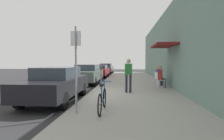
{
  "coord_description": "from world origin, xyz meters",
  "views": [
    {
      "loc": [
        1.93,
        -8.88,
        1.69
      ],
      "look_at": [
        0.49,
        7.86,
        0.89
      ],
      "focal_mm": 29.19,
      "sensor_mm": 36.0,
      "label": 1
    }
  ],
  "objects_px": {
    "parked_car_2": "(99,71)",
    "cafe_chair_1": "(158,78)",
    "parked_car_3": "(106,68)",
    "seated_patron_1": "(159,75)",
    "parked_car_0": "(57,83)",
    "street_sign": "(76,63)",
    "parked_car_1": "(87,74)",
    "bicycle_0": "(102,100)",
    "pedestrian_standing": "(128,73)",
    "parking_meter": "(101,76)",
    "cafe_chair_0": "(160,79)",
    "seated_patron_0": "(161,76)"
  },
  "relations": [
    {
      "from": "parked_car_0",
      "to": "seated_patron_0",
      "type": "bearing_deg",
      "value": 35.01
    },
    {
      "from": "pedestrian_standing",
      "to": "seated_patron_1",
      "type": "bearing_deg",
      "value": 54.03
    },
    {
      "from": "parked_car_0",
      "to": "cafe_chair_0",
      "type": "distance_m",
      "value": 6.1
    },
    {
      "from": "parked_car_2",
      "to": "cafe_chair_1",
      "type": "xyz_separation_m",
      "value": [
        4.97,
        -7.36,
        -0.06
      ]
    },
    {
      "from": "parked_car_1",
      "to": "parking_meter",
      "type": "xyz_separation_m",
      "value": [
        1.55,
        -3.44,
        0.13
      ]
    },
    {
      "from": "parked_car_2",
      "to": "seated_patron_0",
      "type": "bearing_deg",
      "value": -58.41
    },
    {
      "from": "bicycle_0",
      "to": "pedestrian_standing",
      "type": "distance_m",
      "value": 3.71
    },
    {
      "from": "street_sign",
      "to": "seated_patron_1",
      "type": "relative_size",
      "value": 2.02
    },
    {
      "from": "parked_car_3",
      "to": "bicycle_0",
      "type": "relative_size",
      "value": 2.57
    },
    {
      "from": "parked_car_1",
      "to": "bicycle_0",
      "type": "relative_size",
      "value": 2.57
    },
    {
      "from": "cafe_chair_1",
      "to": "seated_patron_1",
      "type": "bearing_deg",
      "value": 14.8
    },
    {
      "from": "parked_car_0",
      "to": "street_sign",
      "type": "height_order",
      "value": "street_sign"
    },
    {
      "from": "cafe_chair_0",
      "to": "seated_patron_0",
      "type": "bearing_deg",
      "value": -15.2
    },
    {
      "from": "parking_meter",
      "to": "seated_patron_0",
      "type": "bearing_deg",
      "value": 16.03
    },
    {
      "from": "parked_car_0",
      "to": "pedestrian_standing",
      "type": "distance_m",
      "value": 3.5
    },
    {
      "from": "parked_car_1",
      "to": "cafe_chair_1",
      "type": "distance_m",
      "value": 5.23
    },
    {
      "from": "parked_car_3",
      "to": "cafe_chair_0",
      "type": "xyz_separation_m",
      "value": [
        4.97,
        -14.26,
        -0.11
      ]
    },
    {
      "from": "bicycle_0",
      "to": "pedestrian_standing",
      "type": "xyz_separation_m",
      "value": [
        0.83,
        3.56,
        0.64
      ]
    },
    {
      "from": "parked_car_1",
      "to": "street_sign",
      "type": "height_order",
      "value": "street_sign"
    },
    {
      "from": "parking_meter",
      "to": "parked_car_2",
      "type": "bearing_deg",
      "value": 99.59
    },
    {
      "from": "parked_car_1",
      "to": "cafe_chair_1",
      "type": "xyz_separation_m",
      "value": [
        4.97,
        -1.63,
        -0.13
      ]
    },
    {
      "from": "bicycle_0",
      "to": "parked_car_2",
      "type": "bearing_deg",
      "value": 99.36
    },
    {
      "from": "cafe_chair_1",
      "to": "pedestrian_standing",
      "type": "xyz_separation_m",
      "value": [
        -1.9,
        -2.68,
        0.5
      ]
    },
    {
      "from": "seated_patron_0",
      "to": "cafe_chair_1",
      "type": "distance_m",
      "value": 0.84
    },
    {
      "from": "seated_patron_1",
      "to": "parking_meter",
      "type": "bearing_deg",
      "value": -152.28
    },
    {
      "from": "parked_car_1",
      "to": "parking_meter",
      "type": "height_order",
      "value": "parked_car_1"
    },
    {
      "from": "parked_car_0",
      "to": "parked_car_2",
      "type": "relative_size",
      "value": 1.0
    },
    {
      "from": "parked_car_0",
      "to": "parked_car_3",
      "type": "distance_m",
      "value": 17.8
    },
    {
      "from": "parked_car_3",
      "to": "seated_patron_0",
      "type": "height_order",
      "value": "seated_patron_0"
    },
    {
      "from": "street_sign",
      "to": "cafe_chair_0",
      "type": "height_order",
      "value": "street_sign"
    },
    {
      "from": "parked_car_3",
      "to": "parked_car_2",
      "type": "bearing_deg",
      "value": -90.0
    },
    {
      "from": "street_sign",
      "to": "bicycle_0",
      "type": "bearing_deg",
      "value": 22.13
    },
    {
      "from": "street_sign",
      "to": "seated_patron_1",
      "type": "bearing_deg",
      "value": 61.74
    },
    {
      "from": "parked_car_2",
      "to": "parked_car_0",
      "type": "bearing_deg",
      "value": -90.0
    },
    {
      "from": "parked_car_0",
      "to": "parking_meter",
      "type": "xyz_separation_m",
      "value": [
        1.55,
        2.52,
        0.14
      ]
    },
    {
      "from": "street_sign",
      "to": "parked_car_3",
      "type": "bearing_deg",
      "value": 94.29
    },
    {
      "from": "cafe_chair_0",
      "to": "cafe_chair_1",
      "type": "distance_m",
      "value": 0.8
    },
    {
      "from": "seated_patron_0",
      "to": "cafe_chair_1",
      "type": "height_order",
      "value": "seated_patron_0"
    },
    {
      "from": "parked_car_3",
      "to": "parking_meter",
      "type": "xyz_separation_m",
      "value": [
        1.55,
        -15.28,
        0.16
      ]
    },
    {
      "from": "parked_car_2",
      "to": "seated_patron_1",
      "type": "xyz_separation_m",
      "value": [
        5.03,
        -7.35,
        0.13
      ]
    },
    {
      "from": "bicycle_0",
      "to": "cafe_chair_0",
      "type": "relative_size",
      "value": 1.97
    },
    {
      "from": "parked_car_0",
      "to": "cafe_chair_1",
      "type": "bearing_deg",
      "value": 41.1
    },
    {
      "from": "seated_patron_0",
      "to": "pedestrian_standing",
      "type": "relative_size",
      "value": 0.76
    },
    {
      "from": "cafe_chair_0",
      "to": "cafe_chair_1",
      "type": "height_order",
      "value": "same"
    },
    {
      "from": "bicycle_0",
      "to": "cafe_chair_0",
      "type": "distance_m",
      "value": 6.09
    },
    {
      "from": "street_sign",
      "to": "pedestrian_standing",
      "type": "bearing_deg",
      "value": 67.9
    },
    {
      "from": "parked_car_1",
      "to": "pedestrian_standing",
      "type": "height_order",
      "value": "pedestrian_standing"
    },
    {
      "from": "parked_car_2",
      "to": "cafe_chair_0",
      "type": "xyz_separation_m",
      "value": [
        4.97,
        -8.16,
        -0.06
      ]
    },
    {
      "from": "pedestrian_standing",
      "to": "parked_car_0",
      "type": "bearing_deg",
      "value": -151.72
    },
    {
      "from": "parked_car_0",
      "to": "seated_patron_1",
      "type": "xyz_separation_m",
      "value": [
        5.03,
        4.35,
        0.07
      ]
    }
  ]
}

